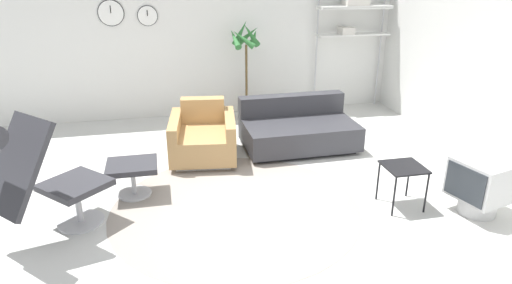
# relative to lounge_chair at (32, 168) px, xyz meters

# --- Properties ---
(ground_plane) EXTENTS (12.00, 12.00, 0.00)m
(ground_plane) POSITION_rel_lounge_chair_xyz_m (1.78, 0.36, -0.72)
(ground_plane) COLOR silver
(wall_back) EXTENTS (12.00, 0.09, 2.80)m
(wall_back) POSITION_rel_lounge_chair_xyz_m (1.78, 3.41, 0.68)
(wall_back) COLOR silver
(wall_back) RESTS_ON ground_plane
(round_rug) EXTENTS (2.54, 2.54, 0.01)m
(round_rug) POSITION_rel_lounge_chair_xyz_m (1.77, 0.21, -0.72)
(round_rug) COLOR gray
(round_rug) RESTS_ON ground_plane
(lounge_chair) EXTENTS (1.11, 1.10, 1.24)m
(lounge_chair) POSITION_rel_lounge_chair_xyz_m (0.00, 0.00, 0.00)
(lounge_chair) COLOR #BCBCC1
(lounge_chair) RESTS_ON ground_plane
(ottoman) EXTENTS (0.53, 0.45, 0.37)m
(ottoman) POSITION_rel_lounge_chair_xyz_m (0.75, 0.73, -0.43)
(ottoman) COLOR #BCBCC1
(ottoman) RESTS_ON ground_plane
(armchair_red) EXTENTS (0.91, 1.01, 0.70)m
(armchair_red) POSITION_rel_lounge_chair_xyz_m (1.59, 1.58, -0.46)
(armchair_red) COLOR silver
(armchair_red) RESTS_ON ground_plane
(couch_low) EXTENTS (1.49, 0.95, 0.64)m
(couch_low) POSITION_rel_lounge_chair_xyz_m (2.88, 1.69, -0.49)
(couch_low) COLOR black
(couch_low) RESTS_ON ground_plane
(side_table) EXTENTS (0.39, 0.39, 0.45)m
(side_table) POSITION_rel_lounge_chair_xyz_m (3.44, -0.09, -0.33)
(side_table) COLOR black
(side_table) RESTS_ON ground_plane
(crt_television) EXTENTS (0.60, 0.60, 0.57)m
(crt_television) POSITION_rel_lounge_chair_xyz_m (4.12, -0.38, -0.40)
(crt_television) COLOR #B7B7B7
(crt_television) RESTS_ON ground_plane
(potted_plant) EXTENTS (0.50, 0.52, 1.54)m
(potted_plant) POSITION_rel_lounge_chair_xyz_m (2.43, 3.02, 0.02)
(potted_plant) COLOR brown
(potted_plant) RESTS_ON ground_plane
(shelf_unit) EXTENTS (1.19, 0.28, 2.04)m
(shelf_unit) POSITION_rel_lounge_chair_xyz_m (4.22, 3.19, 0.84)
(shelf_unit) COLOR #BCBCC1
(shelf_unit) RESTS_ON ground_plane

